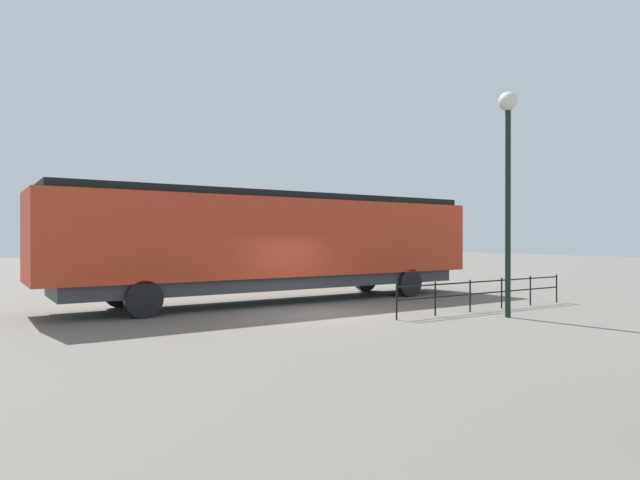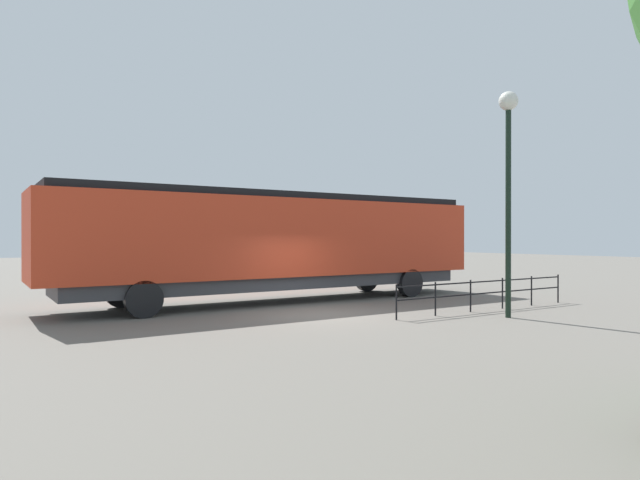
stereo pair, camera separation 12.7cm
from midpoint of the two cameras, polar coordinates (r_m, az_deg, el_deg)
The scene contains 4 objects.
ground_plane at distance 16.71m, azimuth 0.15°, elevation -7.81°, with size 120.00×120.00×0.00m, color #666059.
locomotive at distance 20.05m, azimuth -2.92°, elevation -0.09°, with size 3.10×16.22×3.95m.
lamp_post at distance 16.96m, azimuth 19.45°, elevation 8.56°, with size 0.56×0.56×6.62m.
platform_fence at distance 18.32m, azimuth 17.38°, elevation -5.06°, with size 0.05×7.71×1.01m.
Camera 2 is at (13.90, -8.98, 2.33)m, focal length 30.35 mm.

